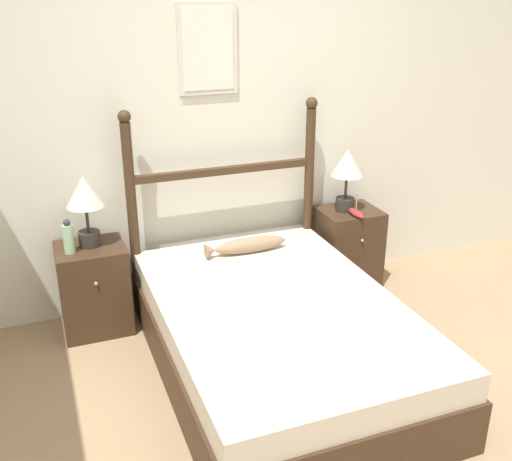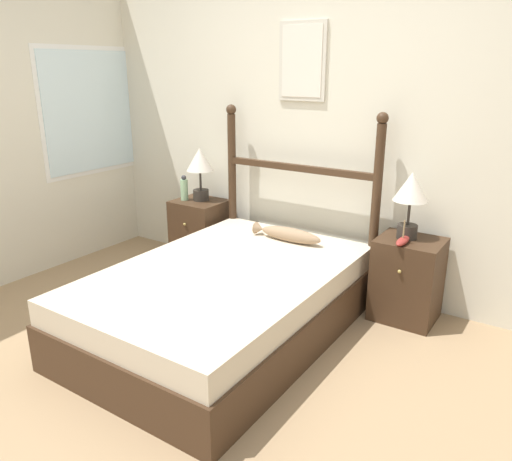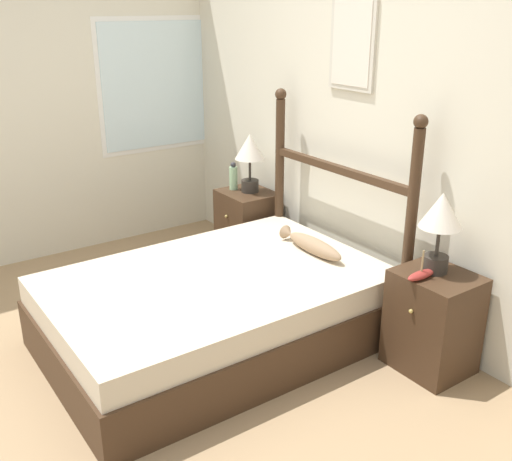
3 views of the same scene
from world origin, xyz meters
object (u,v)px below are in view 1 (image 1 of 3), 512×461
object	(u,v)px
nightstand_right	(348,247)
bottle	(68,238)
table_lamp_right	(347,169)
table_lamp_left	(85,199)
fish_pillow	(247,245)
nightstand_left	(94,288)
bed	(279,337)
model_boat	(356,213)

from	to	relation	value
nightstand_right	bottle	distance (m)	2.04
nightstand_right	table_lamp_right	size ratio (longest dim) A/B	1.28
table_lamp_left	fish_pillow	distance (m)	1.09
nightstand_left	table_lamp_left	distance (m)	0.61
fish_pillow	nightstand_left	bearing A→B (deg)	170.28
nightstand_left	bed	bearing A→B (deg)	-43.03
nightstand_left	fish_pillow	xyz separation A→B (m)	(1.00, -0.17, 0.22)
bed	table_lamp_right	distance (m)	1.44
model_boat	bottle	bearing A→B (deg)	177.97
model_boat	fish_pillow	xyz separation A→B (m)	(-0.86, -0.05, -0.10)
nightstand_right	fish_pillow	xyz separation A→B (m)	(-0.88, -0.17, 0.22)
bottle	table_lamp_right	bearing A→B (deg)	1.85
bed	nightstand_right	xyz separation A→B (m)	(0.94, 0.88, 0.07)
nightstand_right	table_lamp_right	bearing A→B (deg)	161.46
bed	nightstand_left	bearing A→B (deg)	136.97
bed	nightstand_right	bearing A→B (deg)	43.03
nightstand_left	nightstand_right	world-z (taller)	same
table_lamp_left	table_lamp_right	xyz separation A→B (m)	(1.84, -0.01, 0.00)
nightstand_left	table_lamp_left	size ratio (longest dim) A/B	1.28
nightstand_right	fish_pillow	world-z (taller)	nightstand_right
bed	table_lamp_right	bearing A→B (deg)	44.61
bed	bottle	bearing A→B (deg)	142.08
table_lamp_left	table_lamp_right	size ratio (longest dim) A/B	1.00
model_boat	nightstand_right	bearing A→B (deg)	80.07
bed	model_boat	bearing A→B (deg)	39.46
bed	model_boat	distance (m)	1.25
nightstand_right	table_lamp_right	distance (m)	0.62
table_lamp_right	model_boat	bearing A→B (deg)	-82.89
nightstand_right	table_lamp_left	distance (m)	1.97
nightstand_left	nightstand_right	size ratio (longest dim) A/B	1.00
bottle	bed	bearing A→B (deg)	-37.92
bottle	fish_pillow	distance (m)	1.15
bed	nightstand_left	size ratio (longest dim) A/B	3.39
table_lamp_right	table_lamp_left	bearing A→B (deg)	179.75
table_lamp_left	fish_pillow	xyz separation A→B (m)	(1.00, -0.19, -0.39)
nightstand_right	model_boat	bearing A→B (deg)	-99.93
table_lamp_right	fish_pillow	world-z (taller)	table_lamp_right
bottle	fish_pillow	xyz separation A→B (m)	(1.13, -0.12, -0.18)
nightstand_left	fish_pillow	world-z (taller)	nightstand_left
bed	table_lamp_left	bearing A→B (deg)	136.06
bottle	nightstand_right	bearing A→B (deg)	1.45
table_lamp_right	fish_pillow	size ratio (longest dim) A/B	0.82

